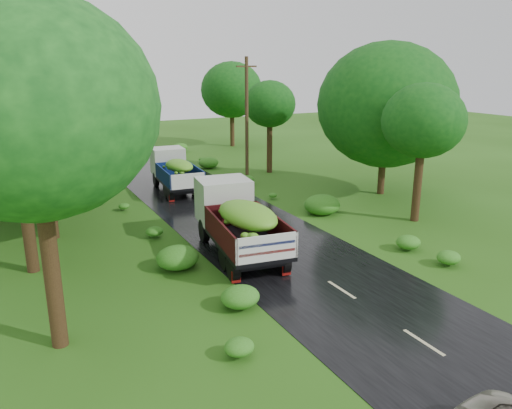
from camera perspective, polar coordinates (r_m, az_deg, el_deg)
ground at (r=16.12m, az=18.59°, el=-14.75°), size 120.00×120.00×0.00m
road at (r=19.43m, az=7.96°, el=-8.50°), size 6.50×80.00×0.02m
road_lines at (r=20.18m, az=6.32°, el=-7.45°), size 0.12×69.60×0.00m
truck_near at (r=21.41m, az=-2.21°, el=-1.45°), size 3.27×7.00×2.83m
truck_far at (r=32.39m, az=-9.31°, el=4.02°), size 2.57×6.11×2.50m
utility_pole at (r=33.49m, az=-1.06°, el=9.63°), size 1.47×0.24×8.37m
trees_left at (r=30.92m, az=-26.69°, el=12.02°), size 6.69×35.45×9.80m
trees_right at (r=35.78m, az=7.02°, el=11.54°), size 6.59×29.44×7.35m
shrubs at (r=26.66m, az=-3.20°, el=-0.74°), size 11.90×44.00×0.70m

